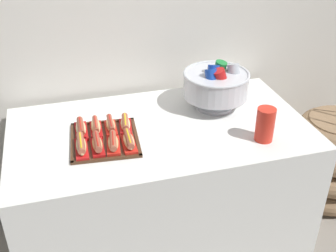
# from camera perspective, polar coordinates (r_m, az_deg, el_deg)

# --- Properties ---
(ground_plane) EXTENTS (10.00, 10.00, 0.00)m
(ground_plane) POSITION_cam_1_polar(r_m,az_deg,el_deg) (2.69, -0.90, -14.67)
(ground_plane) COLOR gray
(back_wall) EXTENTS (6.00, 0.10, 2.60)m
(back_wall) POSITION_cam_1_polar(r_m,az_deg,el_deg) (2.48, -4.42, 16.28)
(back_wall) COLOR silver
(back_wall) RESTS_ON ground_plane
(buffet_table) EXTENTS (1.56, 0.86, 0.78)m
(buffet_table) POSITION_cam_1_polar(r_m,az_deg,el_deg) (2.41, -0.98, -7.80)
(buffet_table) COLOR white
(buffet_table) RESTS_ON ground_plane
(floor_vase) EXTENTS (0.57, 0.57, 1.18)m
(floor_vase) POSITION_cam_1_polar(r_m,az_deg,el_deg) (3.01, 21.13, -4.30)
(floor_vase) COLOR #896B4C
(floor_vase) RESTS_ON ground_plane
(serving_tray) EXTENTS (0.36, 0.39, 0.01)m
(serving_tray) POSITION_cam_1_polar(r_m,az_deg,el_deg) (2.11, -8.54, -1.87)
(serving_tray) COLOR #472B19
(serving_tray) RESTS_ON buffet_table
(hot_dog_0) EXTENTS (0.07, 0.18, 0.06)m
(hot_dog_0) POSITION_cam_1_polar(r_m,az_deg,el_deg) (2.03, -11.64, -2.63)
(hot_dog_0) COLOR red
(hot_dog_0) RESTS_ON serving_tray
(hot_dog_1) EXTENTS (0.06, 0.16, 0.06)m
(hot_dog_1) POSITION_cam_1_polar(r_m,az_deg,el_deg) (2.03, -9.53, -2.44)
(hot_dog_1) COLOR #B21414
(hot_dog_1) RESTS_ON serving_tray
(hot_dog_2) EXTENTS (0.08, 0.17, 0.06)m
(hot_dog_2) POSITION_cam_1_polar(r_m,az_deg,el_deg) (2.03, -7.41, -2.31)
(hot_dog_2) COLOR red
(hot_dog_2) RESTS_ON serving_tray
(hot_dog_3) EXTENTS (0.07, 0.17, 0.06)m
(hot_dog_3) POSITION_cam_1_polar(r_m,az_deg,el_deg) (2.03, -5.31, -2.06)
(hot_dog_3) COLOR red
(hot_dog_3) RESTS_ON serving_tray
(hot_dog_4) EXTENTS (0.07, 0.17, 0.06)m
(hot_dog_4) POSITION_cam_1_polar(r_m,az_deg,el_deg) (2.17, -11.69, -0.34)
(hot_dog_4) COLOR #B21414
(hot_dog_4) RESTS_ON serving_tray
(hot_dog_5) EXTENTS (0.07, 0.16, 0.06)m
(hot_dog_5) POSITION_cam_1_polar(r_m,az_deg,el_deg) (2.17, -9.72, -0.12)
(hot_dog_5) COLOR #B21414
(hot_dog_5) RESTS_ON serving_tray
(hot_dog_6) EXTENTS (0.06, 0.16, 0.06)m
(hot_dog_6) POSITION_cam_1_polar(r_m,az_deg,el_deg) (2.17, -7.75, 0.07)
(hot_dog_6) COLOR red
(hot_dog_6) RESTS_ON serving_tray
(hot_dog_7) EXTENTS (0.08, 0.16, 0.06)m
(hot_dog_7) POSITION_cam_1_polar(r_m,az_deg,el_deg) (2.17, -5.78, 0.24)
(hot_dog_7) COLOR red
(hot_dog_7) RESTS_ON serving_tray
(punch_bowl) EXTENTS (0.37, 0.37, 0.26)m
(punch_bowl) POSITION_cam_1_polar(r_m,az_deg,el_deg) (2.35, 6.54, 5.69)
(punch_bowl) COLOR silver
(punch_bowl) RESTS_ON buffet_table
(cup_stack) EXTENTS (0.09, 0.09, 0.17)m
(cup_stack) POSITION_cam_1_polar(r_m,az_deg,el_deg) (2.11, 12.99, 0.20)
(cup_stack) COLOR red
(cup_stack) RESTS_ON buffet_table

